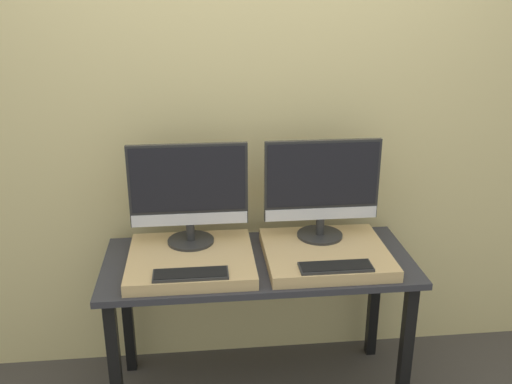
# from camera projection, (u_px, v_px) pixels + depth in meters

# --- Properties ---
(wall_back) EXTENTS (8.00, 0.04, 2.60)m
(wall_back) POSITION_uv_depth(u_px,v_px,m) (250.00, 119.00, 2.75)
(wall_back) COLOR #DBC684
(wall_back) RESTS_ON ground_plane
(workbench) EXTENTS (1.41, 0.60, 0.73)m
(workbench) POSITION_uv_depth(u_px,v_px,m) (258.00, 278.00, 2.64)
(workbench) COLOR #2D2D33
(workbench) RESTS_ON ground_plane
(wooden_riser_left) EXTENTS (0.55, 0.50, 0.05)m
(wooden_riser_left) POSITION_uv_depth(u_px,v_px,m) (191.00, 260.00, 2.54)
(wooden_riser_left) COLOR tan
(wooden_riser_left) RESTS_ON workbench
(monitor_left) EXTENTS (0.53, 0.22, 0.47)m
(monitor_left) POSITION_uv_depth(u_px,v_px,m) (189.00, 191.00, 2.56)
(monitor_left) COLOR #282828
(monitor_left) RESTS_ON wooden_riser_left
(keyboard_left) EXTENTS (0.31, 0.10, 0.01)m
(keyboard_left) POSITION_uv_depth(u_px,v_px,m) (191.00, 274.00, 2.35)
(keyboard_left) COLOR #2D2D2D
(keyboard_left) RESTS_ON wooden_riser_left
(wooden_riser_right) EXTENTS (0.55, 0.50, 0.05)m
(wooden_riser_right) POSITION_uv_depth(u_px,v_px,m) (326.00, 254.00, 2.60)
(wooden_riser_right) COLOR tan
(wooden_riser_right) RESTS_ON workbench
(monitor_right) EXTENTS (0.53, 0.22, 0.47)m
(monitor_right) POSITION_uv_depth(u_px,v_px,m) (322.00, 186.00, 2.62)
(monitor_right) COLOR #282828
(monitor_right) RESTS_ON wooden_riser_right
(keyboard_right) EXTENTS (0.31, 0.10, 0.01)m
(keyboard_right) POSITION_uv_depth(u_px,v_px,m) (336.00, 267.00, 2.41)
(keyboard_right) COLOR #2D2D2D
(keyboard_right) RESTS_ON wooden_riser_right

